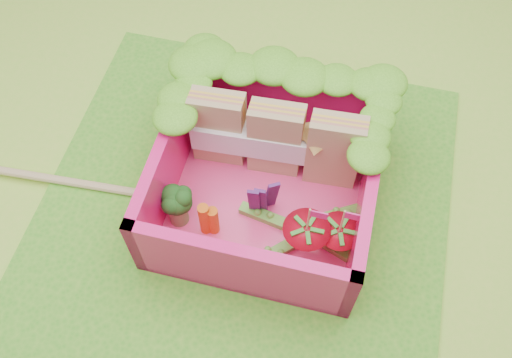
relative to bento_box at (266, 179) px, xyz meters
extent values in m
plane|color=#9BD93D|center=(-0.13, -0.07, -0.31)|extent=(14.00, 14.00, 0.00)
cube|color=green|center=(-0.13, -0.07, -0.29)|extent=(2.60, 2.60, 0.03)
cube|color=#F53E80|center=(0.00, 0.00, -0.25)|extent=(1.30, 1.30, 0.05)
cube|color=#EE146B|center=(0.00, 0.61, 0.00)|extent=(1.30, 0.07, 0.55)
cube|color=#EE146B|center=(0.00, -0.61, 0.00)|extent=(1.30, 0.07, 0.55)
cube|color=#EE146B|center=(-0.61, 0.00, 0.00)|extent=(0.07, 1.30, 0.55)
cube|color=#EE146B|center=(0.61, 0.00, 0.00)|extent=(0.07, 1.30, 0.55)
ellipsoid|color=#42931A|center=(-0.50, 0.58, 0.33)|extent=(0.30, 0.30, 0.11)
ellipsoid|color=#42931A|center=(-0.30, 0.58, 0.33)|extent=(0.30, 0.30, 0.11)
ellipsoid|color=#42931A|center=(-0.10, 0.58, 0.33)|extent=(0.30, 0.30, 0.11)
ellipsoid|color=#42931A|center=(0.10, 0.58, 0.33)|extent=(0.30, 0.30, 0.11)
ellipsoid|color=#42931A|center=(0.30, 0.58, 0.33)|extent=(0.30, 0.30, 0.11)
ellipsoid|color=#42931A|center=(0.50, 0.58, 0.33)|extent=(0.30, 0.30, 0.11)
ellipsoid|color=#42931A|center=(-0.58, 0.10, 0.33)|extent=(0.27, 0.27, 0.10)
ellipsoid|color=#42931A|center=(-0.58, 0.24, 0.33)|extent=(0.27, 0.27, 0.10)
ellipsoid|color=#42931A|center=(-0.58, 0.38, 0.33)|extent=(0.27, 0.27, 0.10)
ellipsoid|color=#42931A|center=(-0.58, 0.52, 0.33)|extent=(0.27, 0.27, 0.10)
ellipsoid|color=#42931A|center=(-0.58, 0.66, 0.33)|extent=(0.27, 0.27, 0.10)
ellipsoid|color=#42931A|center=(0.58, 0.10, 0.33)|extent=(0.27, 0.27, 0.10)
ellipsoid|color=#42931A|center=(0.58, 0.24, 0.33)|extent=(0.27, 0.27, 0.10)
ellipsoid|color=#42931A|center=(0.58, 0.38, 0.33)|extent=(0.27, 0.27, 0.10)
ellipsoid|color=#42931A|center=(0.58, 0.52, 0.33)|extent=(0.27, 0.27, 0.10)
ellipsoid|color=#42931A|center=(0.58, 0.66, 0.33)|extent=(0.27, 0.27, 0.10)
cube|color=tan|center=(-0.37, 0.26, 0.07)|extent=(0.34, 0.17, 0.59)
cube|color=tan|center=(0.00, 0.26, 0.07)|extent=(0.34, 0.17, 0.59)
cube|color=tan|center=(0.37, 0.26, 0.07)|extent=(0.34, 0.17, 0.59)
cube|color=white|center=(0.00, 0.26, 0.04)|extent=(1.07, 0.23, 0.20)
cylinder|color=#6A9548|center=(-0.49, -0.28, -0.15)|extent=(0.12, 0.12, 0.15)
ellipsoid|color=#124519|center=(-0.49, -0.28, -0.02)|extent=(0.31, 0.31, 0.12)
cylinder|color=#E14E12|center=(-0.31, -0.31, -0.08)|extent=(0.07, 0.07, 0.28)
cylinder|color=#E14E12|center=(-0.26, -0.30, -0.10)|extent=(0.07, 0.07, 0.24)
cube|color=#451856|center=(-0.04, -0.15, -0.04)|extent=(0.07, 0.03, 0.38)
cube|color=#451856|center=(0.00, -0.13, -0.04)|extent=(0.07, 0.02, 0.38)
cube|color=#451856|center=(0.06, -0.08, -0.04)|extent=(0.07, 0.05, 0.38)
cone|color=#BB0B13|center=(0.31, -0.30, -0.09)|extent=(0.28, 0.28, 0.28)
cylinder|color=#D8B97A|center=(0.31, -0.30, 0.17)|extent=(0.01, 0.01, 0.24)
cube|color=#F12888|center=(0.36, -0.30, 0.25)|extent=(0.10, 0.01, 0.06)
cone|color=#BB0B13|center=(0.49, -0.26, -0.10)|extent=(0.26, 0.26, 0.26)
cylinder|color=#D8B97A|center=(0.49, -0.26, 0.15)|extent=(0.01, 0.01, 0.24)
cube|color=#F12888|center=(0.54, -0.26, 0.23)|extent=(0.10, 0.01, 0.06)
cube|color=#5FA935|center=(0.50, -0.02, -0.20)|extent=(0.31, 0.22, 0.05)
cube|color=#5FA935|center=(0.50, -0.26, -0.20)|extent=(0.32, 0.18, 0.05)
cube|color=#5FA935|center=(0.14, -0.38, -0.20)|extent=(0.28, 0.27, 0.05)
cube|color=#5FA935|center=(0.03, -0.15, -0.20)|extent=(0.33, 0.13, 0.05)
cube|color=tan|center=(-1.21, -0.18, -0.25)|extent=(2.00, 0.16, 0.05)
cube|color=tan|center=(-1.16, -0.17, -0.25)|extent=(2.00, 0.16, 0.05)
camera|label=1|loc=(0.37, -1.77, 2.98)|focal=40.00mm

